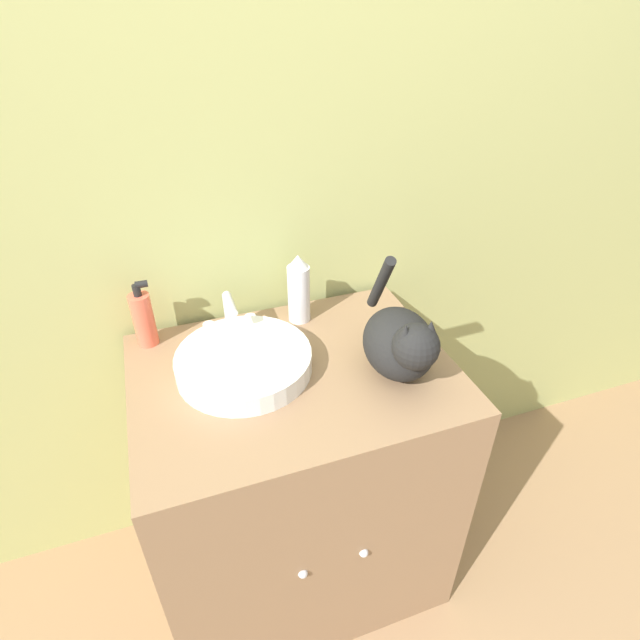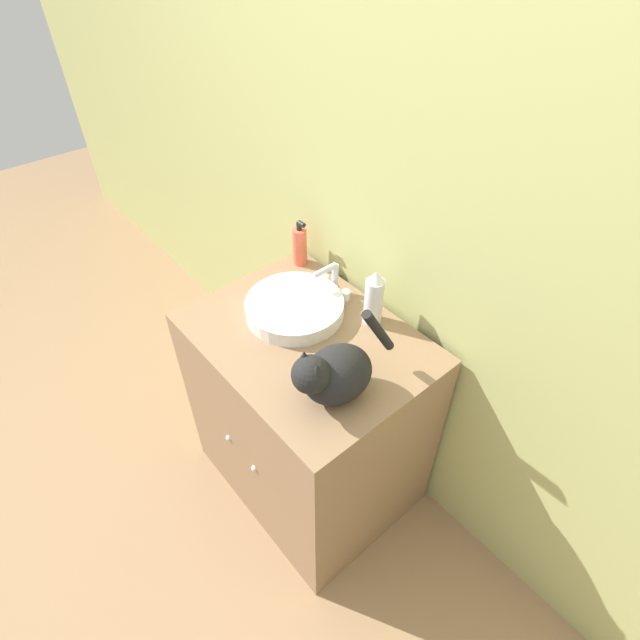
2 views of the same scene
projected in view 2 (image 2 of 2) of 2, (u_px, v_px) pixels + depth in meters
ground_plane at (253, 515)px, 2.03m from camera, size 8.00×8.00×0.00m
wall_back at (392, 184)px, 1.49m from camera, size 6.00×0.05×2.50m
vanity_cabinet at (308, 415)px, 1.89m from camera, size 0.79×0.61×0.83m
sink_basin at (295, 307)px, 1.68m from camera, size 0.33×0.33×0.05m
faucet at (332, 280)px, 1.74m from camera, size 0.15×0.11×0.13m
cat at (334, 373)px, 1.37m from camera, size 0.18×0.35×0.27m
soap_bottle at (300, 246)px, 1.86m from camera, size 0.06×0.05×0.19m
spray_bottle at (374, 298)px, 1.60m from camera, size 0.06×0.06×0.20m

